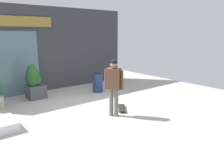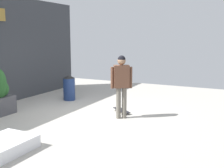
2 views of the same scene
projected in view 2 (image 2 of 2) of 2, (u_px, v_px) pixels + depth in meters
The scene contains 5 objects.
ground_plane at pixel (81, 115), 8.15m from camera, with size 12.00×12.00×0.00m, color #B2ADA3.
skateboarder at pixel (121, 80), 7.65m from camera, with size 0.44×0.51×1.73m.
skateboard at pixel (121, 110), 8.41m from camera, with size 0.64×0.71×0.08m.
trash_bin at pixel (69, 88), 9.98m from camera, with size 0.43×0.43×0.89m.
snow_ledge at pixel (0, 147), 5.44m from camera, with size 1.28×0.90×0.25m, color white.
Camera 2 is at (-6.67, -4.31, 2.24)m, focal length 45.39 mm.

